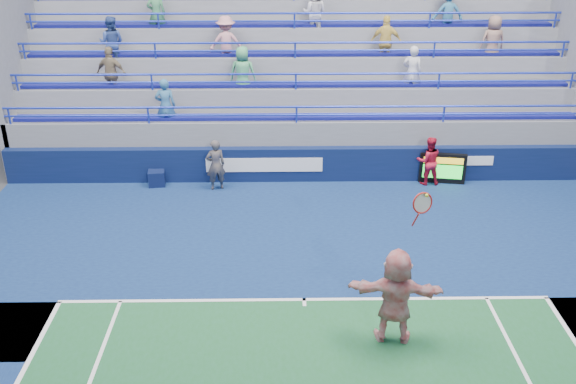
{
  "coord_description": "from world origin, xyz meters",
  "views": [
    {
      "loc": [
        -0.54,
        -11.9,
        8.36
      ],
      "look_at": [
        -0.32,
        2.5,
        1.5
      ],
      "focal_mm": 40.0,
      "sensor_mm": 36.0,
      "label": 1
    }
  ],
  "objects_px": {
    "serve_speed_board": "(442,168)",
    "line_judge": "(216,165)",
    "tennis_player": "(396,296)",
    "ball_girl": "(429,161)",
    "judge_chair": "(157,177)"
  },
  "relations": [
    {
      "from": "serve_speed_board",
      "to": "ball_girl",
      "type": "distance_m",
      "value": 0.55
    },
    {
      "from": "tennis_player",
      "to": "ball_girl",
      "type": "xyz_separation_m",
      "value": [
        2.3,
        7.54,
        -0.27
      ]
    },
    {
      "from": "judge_chair",
      "to": "ball_girl",
      "type": "bearing_deg",
      "value": -0.25
    },
    {
      "from": "judge_chair",
      "to": "line_judge",
      "type": "bearing_deg",
      "value": -10.1
    },
    {
      "from": "serve_speed_board",
      "to": "judge_chair",
      "type": "relative_size",
      "value": 1.61
    },
    {
      "from": "ball_girl",
      "to": "tennis_player",
      "type": "bearing_deg",
      "value": 70.79
    },
    {
      "from": "serve_speed_board",
      "to": "judge_chair",
      "type": "distance_m",
      "value": 8.84
    },
    {
      "from": "judge_chair",
      "to": "ball_girl",
      "type": "distance_m",
      "value": 8.38
    },
    {
      "from": "serve_speed_board",
      "to": "line_judge",
      "type": "height_order",
      "value": "line_judge"
    },
    {
      "from": "tennis_player",
      "to": "ball_girl",
      "type": "distance_m",
      "value": 7.89
    },
    {
      "from": "ball_girl",
      "to": "judge_chair",
      "type": "bearing_deg",
      "value": -2.54
    },
    {
      "from": "tennis_player",
      "to": "ball_girl",
      "type": "height_order",
      "value": "tennis_player"
    },
    {
      "from": "serve_speed_board",
      "to": "ball_girl",
      "type": "bearing_deg",
      "value": -172.9
    },
    {
      "from": "serve_speed_board",
      "to": "judge_chair",
      "type": "xyz_separation_m",
      "value": [
        -8.84,
        -0.02,
        -0.21
      ]
    },
    {
      "from": "tennis_player",
      "to": "serve_speed_board",
      "type": "bearing_deg",
      "value": 70.0
    }
  ]
}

